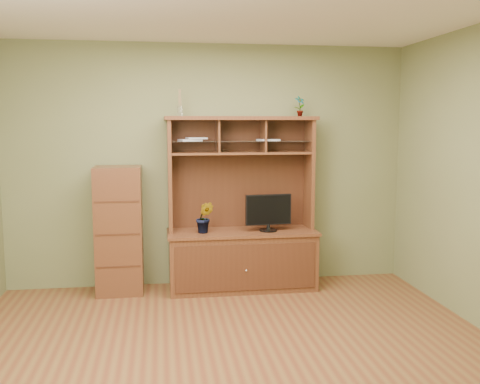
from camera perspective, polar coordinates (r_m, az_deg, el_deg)
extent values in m
cube|color=brown|center=(4.44, -0.69, -17.06)|extent=(4.50, 4.00, 0.02)
cube|color=white|center=(4.14, -0.75, 19.68)|extent=(4.50, 4.00, 0.02)
cube|color=#646A3E|center=(6.06, -3.31, 2.84)|extent=(4.50, 0.02, 2.70)
cube|color=#646A3E|center=(2.13, 6.73, -5.63)|extent=(4.50, 0.02, 2.70)
cube|color=#412012|center=(5.98, 0.23, -7.34)|extent=(1.60, 0.55, 0.62)
cube|color=#361A0E|center=(5.71, 0.66, -8.05)|extent=(1.50, 0.01, 0.50)
sphere|color=silver|center=(5.70, 0.69, -8.39)|extent=(0.02, 0.02, 0.02)
cube|color=#412012|center=(5.90, 0.23, -4.29)|extent=(1.64, 0.59, 0.03)
cube|color=#412012|center=(5.84, -7.50, 1.87)|extent=(0.04, 0.35, 1.25)
cube|color=#412012|center=(6.07, 7.39, 2.08)|extent=(0.04, 0.35, 1.25)
cube|color=#361A0E|center=(6.07, -0.15, 2.14)|extent=(1.52, 0.02, 1.25)
cube|color=#412012|center=(5.88, 0.09, 7.88)|extent=(1.66, 0.40, 0.04)
cube|color=#412012|center=(5.89, 0.09, 4.18)|extent=(1.52, 0.32, 0.02)
cube|color=#412012|center=(5.85, -2.38, 5.98)|extent=(0.02, 0.31, 0.35)
cube|color=#412012|center=(5.93, 2.52, 5.99)|extent=(0.02, 0.31, 0.35)
cube|color=silver|center=(5.87, 0.10, 5.44)|extent=(1.50, 0.27, 0.01)
cylinder|color=black|center=(5.89, 3.04, -4.08)|extent=(0.20, 0.20, 0.02)
cylinder|color=black|center=(5.88, 3.04, -3.69)|extent=(0.04, 0.04, 0.06)
cube|color=black|center=(5.85, 3.06, -1.89)|extent=(0.51, 0.09, 0.33)
imported|color=#28521C|center=(5.76, -3.80, -2.72)|extent=(0.21, 0.19, 0.34)
imported|color=#346222|center=(6.02, 6.39, 9.09)|extent=(0.14, 0.12, 0.23)
cylinder|color=silver|center=(5.82, -6.42, 8.54)|extent=(0.06, 0.06, 0.10)
cylinder|color=#A57B52|center=(5.82, -6.44, 9.96)|extent=(0.04, 0.04, 0.19)
cube|color=silver|center=(5.83, -5.36, 5.53)|extent=(0.27, 0.23, 0.02)
cube|color=silver|center=(5.83, -4.67, 5.73)|extent=(0.23, 0.19, 0.02)
cube|color=silver|center=(5.94, 3.02, 5.57)|extent=(0.25, 0.22, 0.02)
cube|color=#412012|center=(5.90, -12.77, -3.98)|extent=(0.49, 0.44, 1.37)
cube|color=#361A0E|center=(5.76, -12.83, -7.77)|extent=(0.45, 0.01, 0.02)
cube|color=#361A0E|center=(5.68, -12.93, -4.42)|extent=(0.45, 0.01, 0.01)
cube|color=#361A0E|center=(5.62, -13.03, -1.00)|extent=(0.45, 0.01, 0.02)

